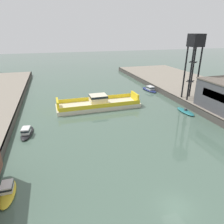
{
  "coord_description": "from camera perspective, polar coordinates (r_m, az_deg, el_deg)",
  "views": [
    {
      "loc": [
        -12.78,
        -15.88,
        20.01
      ],
      "look_at": [
        0.0,
        27.53,
        2.0
      ],
      "focal_mm": 32.81,
      "sensor_mm": 36.0,
      "label": 1
    }
  ],
  "objects": [
    {
      "name": "ground_plane",
      "position": [
        28.57,
        17.33,
        -24.01
      ],
      "size": [
        400.0,
        400.0,
        0.0
      ],
      "primitive_type": "plane",
      "color": "#4C6656"
    },
    {
      "name": "moored_boat_near_right",
      "position": [
        45.76,
        -22.68,
        -5.16
      ],
      "size": [
        2.95,
        6.71,
        1.73
      ],
      "color": "black",
      "rests_on": "ground"
    },
    {
      "name": "crane_tower",
      "position": [
        61.55,
        22.13,
        16.1
      ],
      "size": [
        3.38,
        3.38,
        17.66
      ],
      "color": "black",
      "rests_on": "quay_right"
    },
    {
      "name": "moored_boat_mid_right",
      "position": [
        31.8,
        -27.16,
        -18.94
      ],
      "size": [
        2.01,
        5.62,
        1.43
      ],
      "color": "yellow",
      "rests_on": "ground"
    },
    {
      "name": "chain_ferry",
      "position": [
        57.07,
        -3.82,
        2.3
      ],
      "size": [
        23.02,
        7.38,
        3.68
      ],
      "color": "beige",
      "rests_on": "ground"
    },
    {
      "name": "moored_boat_mid_left",
      "position": [
        57.08,
        19.77,
        0.17
      ],
      "size": [
        2.34,
        6.57,
        1.1
      ],
      "color": "#237075",
      "rests_on": "ground"
    },
    {
      "name": "moored_boat_near_left",
      "position": [
        74.7,
        10.44,
        6.32
      ],
      "size": [
        3.67,
        8.1,
        1.76
      ],
      "color": "navy",
      "rests_on": "ground"
    }
  ]
}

